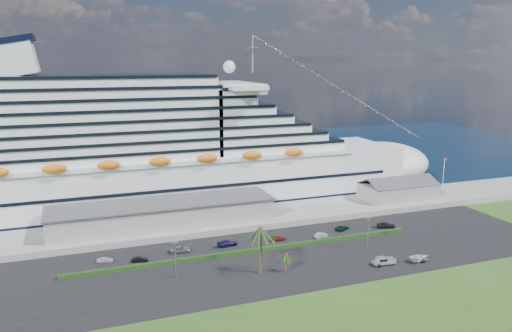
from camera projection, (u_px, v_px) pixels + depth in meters
name	position (u px, v px, depth m)	size (l,w,h in m)	color
ground	(309.00, 274.00, 109.87)	(420.00, 420.00, 0.00)	#2D501A
asphalt_lot	(289.00, 256.00, 119.94)	(140.00, 38.00, 0.12)	black
wharf	(249.00, 217.00, 146.36)	(240.00, 20.00, 1.80)	gray
water	(183.00, 162.00, 229.08)	(420.00, 160.00, 0.02)	black
cruise_ship	(159.00, 155.00, 157.75)	(191.00, 38.00, 54.00)	silver
terminal_building	(163.00, 213.00, 137.01)	(61.00, 15.00, 6.30)	gray
port_shed	(398.00, 190.00, 163.28)	(24.00, 12.31, 7.37)	gray
flagpole	(444.00, 174.00, 168.60)	(1.08, 0.16, 12.00)	silver
hedge	(251.00, 251.00, 121.71)	(88.00, 1.10, 0.90)	black
lamp_post_left	(175.00, 255.00, 106.58)	(1.60, 0.35, 8.27)	gray
lamp_post_right	(368.00, 229.00, 122.88)	(1.60, 0.35, 8.27)	gray
palm_tall	(260.00, 234.00, 108.22)	(8.82, 8.82, 11.13)	#47301E
palm_short	(286.00, 257.00, 109.87)	(3.53, 3.53, 4.56)	#47301E
parked_car_0	(105.00, 260.00, 115.81)	(1.49, 3.70, 1.26)	silver
parked_car_1	(140.00, 259.00, 116.01)	(1.32, 3.78, 1.25)	black
parked_car_2	(180.00, 249.00, 121.91)	(2.29, 4.97, 1.38)	gray
parked_car_3	(227.00, 243.00, 125.83)	(2.12, 5.21, 1.51)	#141345
parked_car_4	(278.00, 238.00, 129.72)	(1.56, 3.88, 1.32)	maroon
parked_car_5	(321.00, 235.00, 131.94)	(1.37, 3.93, 1.29)	#B8BBC0
parked_car_6	(342.00, 228.00, 137.91)	(2.10, 4.56, 1.27)	#0D341F
parked_car_7	(386.00, 225.00, 139.57)	(2.11, 5.19, 1.51)	black
pickup_truck	(384.00, 261.00, 114.22)	(5.48, 2.40, 1.88)	black
boat_trailer	(420.00, 257.00, 115.96)	(5.90, 3.76, 1.70)	gray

